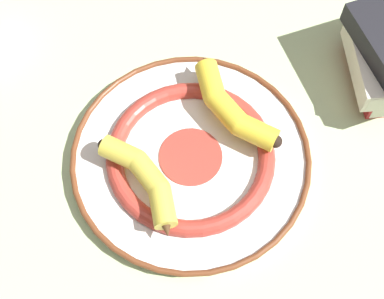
{
  "coord_description": "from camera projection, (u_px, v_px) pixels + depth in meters",
  "views": [
    {
      "loc": [
        -0.27,
        -0.17,
        0.75
      ],
      "look_at": [
        0.0,
        0.04,
        0.04
      ],
      "focal_mm": 50.0,
      "sensor_mm": 36.0,
      "label": 1
    }
  ],
  "objects": [
    {
      "name": "ground_plane",
      "position": [
        209.0,
        174.0,
        0.81
      ],
      "size": [
        2.8,
        2.8,
        0.0
      ],
      "primitive_type": "plane",
      "color": "#B2C693"
    },
    {
      "name": "decorative_bowl",
      "position": [
        192.0,
        156.0,
        0.81
      ],
      "size": [
        0.36,
        0.36,
        0.04
      ],
      "color": "white",
      "rests_on": "ground_plane"
    },
    {
      "name": "banana_a",
      "position": [
        145.0,
        179.0,
        0.75
      ],
      "size": [
        0.09,
        0.18,
        0.03
      ],
      "rotation": [
        0.0,
        0.0,
        1.3
      ],
      "color": "gold",
      "rests_on": "decorative_bowl"
    },
    {
      "name": "banana_b",
      "position": [
        229.0,
        106.0,
        0.8
      ],
      "size": [
        0.09,
        0.19,
        0.04
      ],
      "rotation": [
        0.0,
        0.0,
        -1.85
      ],
      "color": "yellow",
      "rests_on": "decorative_bowl"
    }
  ]
}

